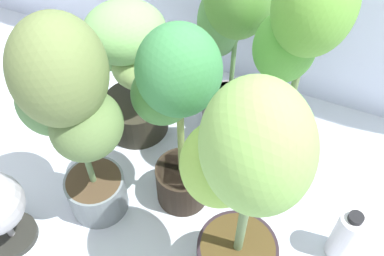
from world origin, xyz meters
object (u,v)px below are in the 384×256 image
Objects in this scene: potted_plant_front_left at (70,110)px; nutrient_bottle at (345,235)px; potted_plant_back_left at (129,65)px; potted_plant_front_right at (241,191)px; potted_plant_center at (176,108)px; potted_plant_back_center at (232,34)px; potted_plant_back_right at (291,81)px.

nutrient_bottle is (0.89, 0.17, -0.42)m from potted_plant_front_left.
potted_plant_back_left reaches higher than nutrient_bottle.
potted_plant_front_right is at bearing -5.01° from potted_plant_front_left.
potted_plant_center is (0.32, -0.24, 0.13)m from potted_plant_back_left.
potted_plant_back_center is at bearing 63.50° from potted_plant_front_left.
potted_plant_center is at bearing -179.49° from nutrient_bottle.
potted_plant_center reaches higher than nutrient_bottle.
nutrient_bottle is at bearing -36.71° from potted_plant_back_right.
potted_plant_back_right is 0.32m from potted_plant_back_center.
potted_plant_front_left is at bearing -168.86° from nutrient_bottle.
potted_plant_front_left is 1.04× the size of potted_plant_back_center.
potted_plant_back_right reaches higher than potted_plant_back_center.
potted_plant_back_left is 0.41m from potted_plant_back_center.
potted_plant_back_center is at bearing 85.85° from potted_plant_center.
potted_plant_back_right reaches higher than potted_plant_front_left.
potted_plant_back_center is at bearing 144.85° from nutrient_bottle.
potted_plant_front_right is (0.55, -0.05, -0.02)m from potted_plant_front_left.
potted_plant_front_left is at bearing -147.38° from potted_plant_center.
potted_plant_front_right is at bearing -91.32° from potted_plant_back_right.
potted_plant_back_left is at bearing -152.86° from potted_plant_back_center.
potted_plant_front_left is 1.07× the size of potted_plant_center.
potted_plant_back_left is at bearing 142.70° from potted_plant_center.
potted_plant_front_right is at bearing -37.03° from potted_plant_center.
potted_plant_back_left is 0.45m from potted_plant_front_left.
nutrient_bottle is (0.32, -0.24, -0.39)m from potted_plant_back_right.
potted_plant_back_right is at bearing 39.53° from potted_plant_center.
potted_plant_back_right is at bearing -33.19° from potted_plant_back_center.
potted_plant_front_right reaches higher than nutrient_bottle.
potted_plant_front_left is 3.43× the size of nutrient_bottle.
potted_plant_center is at bearing -94.15° from potted_plant_back_center.
potted_plant_back_right is 1.19× the size of potted_plant_center.
potted_plant_front_right reaches higher than potted_plant_back_left.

